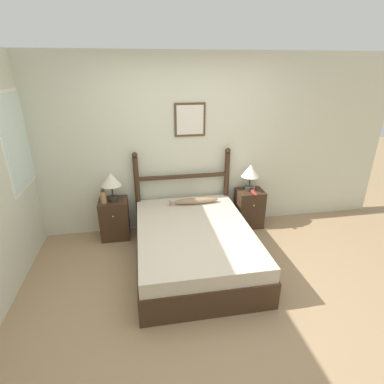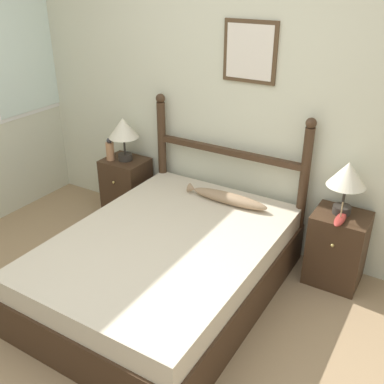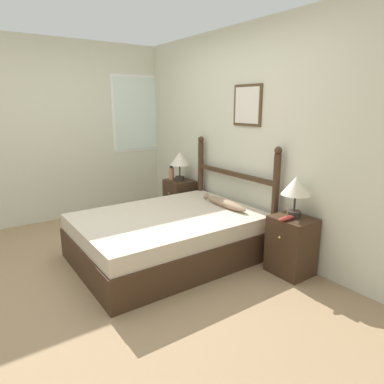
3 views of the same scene
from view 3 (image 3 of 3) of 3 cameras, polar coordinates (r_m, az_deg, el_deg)
ground_plane at (r=3.64m, az=-12.96°, el=-13.29°), size 16.00×16.00×0.00m
wall_back at (r=4.19m, az=8.67°, el=8.93°), size 6.40×0.08×2.55m
wall_left at (r=5.29m, az=-22.34°, el=9.21°), size 0.08×6.40×2.55m
bed at (r=3.84m, az=-3.95°, el=-7.35°), size 1.43×1.96×0.50m
headboard at (r=4.24m, az=6.88°, el=0.79°), size 1.43×0.08×1.24m
nightstand_left at (r=5.06m, az=-2.06°, el=-1.28°), size 0.40×0.37×0.59m
nightstand_right at (r=3.61m, az=16.22°, el=-8.57°), size 0.40×0.37×0.59m
table_lamp_left at (r=4.92m, az=-2.07°, el=5.35°), size 0.28×0.28×0.41m
table_lamp_right at (r=3.45m, az=16.93°, el=0.71°), size 0.28×0.28×0.41m
bottle at (r=5.02m, az=-3.46°, el=3.19°), size 0.08×0.08×0.22m
model_boat at (r=3.41m, az=15.54°, el=-4.20°), size 0.07×0.23×0.16m
fish_pillow at (r=4.03m, az=5.52°, el=-1.86°), size 0.72×0.12×0.09m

